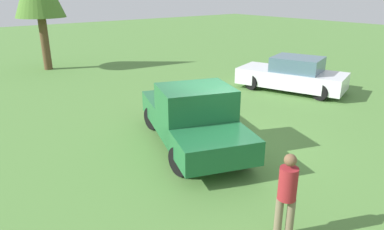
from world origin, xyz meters
The scene contains 4 objects.
ground_plane centered at (0.00, 0.00, 0.00)m, with size 80.00×80.00×0.00m, color #54843D.
pickup_truck centered at (-0.44, -0.80, 0.91)m, with size 5.17×3.41×1.78m.
sedan_near centered at (-2.36, 6.17, 0.69)m, with size 4.83×3.21×1.48m.
person_bystander centered at (3.57, -1.92, 0.92)m, with size 0.45×0.45×1.64m.
Camera 1 is at (6.66, -6.41, 4.19)m, focal length 32.94 mm.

